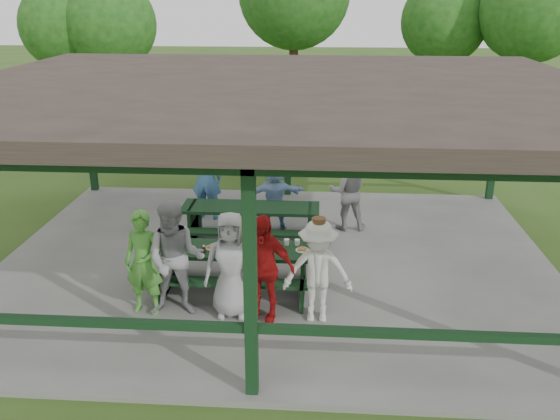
# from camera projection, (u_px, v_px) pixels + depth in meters

# --- Properties ---
(ground) EXTENTS (90.00, 90.00, 0.00)m
(ground) POSITION_uv_depth(u_px,v_px,m) (276.00, 265.00, 10.89)
(ground) COLOR #2F4B17
(ground) RESTS_ON ground
(concrete_slab) EXTENTS (10.00, 8.00, 0.10)m
(concrete_slab) POSITION_uv_depth(u_px,v_px,m) (276.00, 263.00, 10.88)
(concrete_slab) COLOR #62625E
(concrete_slab) RESTS_ON ground
(pavilion_structure) EXTENTS (10.60, 8.60, 3.24)m
(pavilion_structure) POSITION_uv_depth(u_px,v_px,m) (275.00, 92.00, 9.79)
(pavilion_structure) COLOR black
(pavilion_structure) RESTS_ON concrete_slab
(picnic_table_near) EXTENTS (2.59, 1.39, 0.75)m
(picnic_table_near) POSITION_uv_depth(u_px,v_px,m) (235.00, 264.00, 9.61)
(picnic_table_near) COLOR black
(picnic_table_near) RESTS_ON concrete_slab
(picnic_table_far) EXTENTS (2.64, 1.39, 0.75)m
(picnic_table_far) POSITION_uv_depth(u_px,v_px,m) (251.00, 219.00, 11.48)
(picnic_table_far) COLOR black
(picnic_table_far) RESTS_ON concrete_slab
(table_setting) EXTENTS (2.32, 0.45, 0.10)m
(table_setting) POSITION_uv_depth(u_px,v_px,m) (247.00, 246.00, 9.51)
(table_setting) COLOR white
(table_setting) RESTS_ON picnic_table_near
(contestant_green) EXTENTS (0.64, 0.46, 1.64)m
(contestant_green) POSITION_uv_depth(u_px,v_px,m) (144.00, 263.00, 8.86)
(contestant_green) COLOR #489533
(contestant_green) RESTS_ON concrete_slab
(contestant_grey_left) EXTENTS (0.93, 0.76, 1.81)m
(contestant_grey_left) POSITION_uv_depth(u_px,v_px,m) (176.00, 259.00, 8.77)
(contestant_grey_left) COLOR gray
(contestant_grey_left) RESTS_ON concrete_slab
(contestant_grey_mid) EXTENTS (0.83, 0.56, 1.65)m
(contestant_grey_mid) POSITION_uv_depth(u_px,v_px,m) (231.00, 265.00, 8.78)
(contestant_grey_mid) COLOR #9A9A9D
(contestant_grey_mid) RESTS_ON concrete_slab
(contestant_red) EXTENTS (1.03, 0.58, 1.66)m
(contestant_red) POSITION_uv_depth(u_px,v_px,m) (263.00, 268.00, 8.68)
(contestant_red) COLOR #9D1111
(contestant_red) RESTS_ON concrete_slab
(contestant_white_fedora) EXTENTS (1.02, 0.59, 1.63)m
(contestant_white_fedora) POSITION_uv_depth(u_px,v_px,m) (318.00, 271.00, 8.64)
(contestant_white_fedora) COLOR beige
(contestant_white_fedora) RESTS_ON concrete_slab
(spectator_lblue) EXTENTS (1.39, 0.71, 1.43)m
(spectator_lblue) POSITION_uv_depth(u_px,v_px,m) (274.00, 195.00, 12.09)
(spectator_lblue) COLOR #8AABD6
(spectator_lblue) RESTS_ON concrete_slab
(spectator_blue) EXTENTS (0.74, 0.56, 1.84)m
(spectator_blue) POSITION_uv_depth(u_px,v_px,m) (206.00, 177.00, 12.58)
(spectator_blue) COLOR teal
(spectator_blue) RESTS_ON concrete_slab
(spectator_grey) EXTENTS (0.83, 0.66, 1.62)m
(spectator_grey) POSITION_uv_depth(u_px,v_px,m) (348.00, 191.00, 12.04)
(spectator_grey) COLOR gray
(spectator_grey) RESTS_ON concrete_slab
(pickup_truck) EXTENTS (6.58, 4.72, 1.67)m
(pickup_truck) POSITION_uv_depth(u_px,v_px,m) (307.00, 125.00, 18.34)
(pickup_truck) COLOR silver
(pickup_truck) RESTS_ON ground
(farm_trailer) EXTENTS (4.29, 1.92, 1.50)m
(farm_trailer) POSITION_uv_depth(u_px,v_px,m) (277.00, 122.00, 19.22)
(farm_trailer) COLOR navy
(farm_trailer) RESTS_ON ground
(tree_far_left) EXTENTS (3.37, 3.37, 5.26)m
(tree_far_left) POSITION_uv_depth(u_px,v_px,m) (111.00, 25.00, 21.98)
(tree_far_left) COLOR #372516
(tree_far_left) RESTS_ON ground
(tree_mid) EXTENTS (3.41, 3.41, 5.32)m
(tree_mid) POSITION_uv_depth(u_px,v_px,m) (444.00, 21.00, 23.37)
(tree_mid) COLOR #372516
(tree_mid) RESTS_ON ground
(tree_right) EXTENTS (3.85, 3.85, 6.01)m
(tree_right) POSITION_uv_depth(u_px,v_px,m) (533.00, 10.00, 21.61)
(tree_right) COLOR #372516
(tree_right) RESTS_ON ground
(tree_edge_left) EXTENTS (3.29, 3.29, 5.14)m
(tree_edge_left) POSITION_uv_depth(u_px,v_px,m) (64.00, 26.00, 22.37)
(tree_edge_left) COLOR #372516
(tree_edge_left) RESTS_ON ground
(tree_far_right) EXTENTS (3.41, 3.41, 5.34)m
(tree_far_right) POSITION_uv_depth(u_px,v_px,m) (520.00, 19.00, 25.46)
(tree_far_right) COLOR #372516
(tree_far_right) RESTS_ON ground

